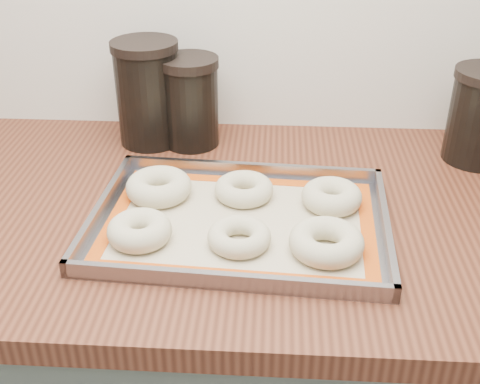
# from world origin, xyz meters

# --- Properties ---
(countertop) EXTENTS (3.06, 0.68, 0.04)m
(countertop) POSITION_xyz_m (0.00, 1.68, 0.88)
(countertop) COLOR brown
(countertop) RESTS_ON cabinet
(baking_tray) EXTENTS (0.48, 0.36, 0.03)m
(baking_tray) POSITION_xyz_m (-0.13, 1.61, 0.91)
(baking_tray) COLOR gray
(baking_tray) RESTS_ON countertop
(baking_mat) EXTENTS (0.44, 0.31, 0.00)m
(baking_mat) POSITION_xyz_m (-0.13, 1.61, 0.90)
(baking_mat) COLOR #C6B793
(baking_mat) RESTS_ON baking_tray
(bagel_front_left) EXTENTS (0.11, 0.11, 0.04)m
(bagel_front_left) POSITION_xyz_m (-0.28, 1.55, 0.92)
(bagel_front_left) COLOR beige
(bagel_front_left) RESTS_ON baking_mat
(bagel_front_mid) EXTENTS (0.12, 0.12, 0.03)m
(bagel_front_mid) POSITION_xyz_m (-0.13, 1.55, 0.92)
(bagel_front_mid) COLOR beige
(bagel_front_mid) RESTS_ON baking_mat
(bagel_front_right) EXTENTS (0.12, 0.12, 0.04)m
(bagel_front_right) POSITION_xyz_m (-0.00, 1.54, 0.92)
(bagel_front_right) COLOR beige
(bagel_front_right) RESTS_ON baking_mat
(bagel_back_left) EXTENTS (0.13, 0.13, 0.04)m
(bagel_back_left) POSITION_xyz_m (-0.27, 1.68, 0.92)
(bagel_back_left) COLOR beige
(bagel_back_left) RESTS_ON baking_mat
(bagel_back_mid) EXTENTS (0.11, 0.11, 0.03)m
(bagel_back_mid) POSITION_xyz_m (-0.13, 1.69, 0.92)
(bagel_back_mid) COLOR beige
(bagel_back_mid) RESTS_ON baking_mat
(bagel_back_right) EXTENTS (0.13, 0.13, 0.04)m
(bagel_back_right) POSITION_xyz_m (0.01, 1.67, 0.92)
(bagel_back_right) COLOR beige
(bagel_back_right) RESTS_ON baking_mat
(canister_left) EXTENTS (0.13, 0.13, 0.20)m
(canister_left) POSITION_xyz_m (-0.33, 1.91, 1.00)
(canister_left) COLOR black
(canister_left) RESTS_ON countertop
(canister_mid) EXTENTS (0.11, 0.11, 0.18)m
(canister_mid) POSITION_xyz_m (-0.25, 1.90, 0.99)
(canister_mid) COLOR black
(canister_mid) RESTS_ON countertop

